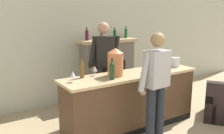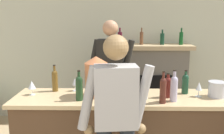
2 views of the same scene
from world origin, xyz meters
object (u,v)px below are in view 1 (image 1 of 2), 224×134
person_customer (156,86)px  wine_bottle_riesling_slim (82,69)px  fireplace_stone (108,69)px  wine_glass_back_row (95,69)px  person_bartender (104,66)px  copper_dispenser (115,62)px  wine_bottle_chardonnay_pale (161,63)px  wine_glass_front_right (73,74)px  wine_bottle_port_short (158,65)px  wine_bottle_rose_blush (158,61)px  wine_glass_near_bucket (150,61)px  wine_glass_mid_counter (144,66)px  wine_bottle_burgundy_dark (112,70)px  wine_glass_front_left (167,62)px  wine_bottle_merlot_tall (154,63)px  ice_bucket_steel (175,62)px

person_customer → wine_bottle_riesling_slim: 1.18m
fireplace_stone → wine_glass_back_row: fireplace_stone is taller
person_bartender → copper_dispenser: size_ratio=4.01×
wine_bottle_chardonnay_pale → wine_glass_front_right: wine_bottle_chardonnay_pale is taller
wine_bottle_port_short → fireplace_stone: bearing=86.5°
wine_bottle_chardonnay_pale → wine_bottle_rose_blush: 0.34m
wine_glass_front_right → wine_bottle_rose_blush: bearing=2.8°
person_bartender → wine_glass_near_bucket: (0.75, -0.42, 0.09)m
wine_bottle_chardonnay_pale → wine_bottle_port_short: wine_bottle_port_short is taller
wine_glass_front_right → wine_glass_mid_counter: size_ratio=1.02×
wine_bottle_burgundy_dark → wine_glass_front_left: size_ratio=1.93×
wine_glass_back_row → wine_glass_mid_counter: (0.82, -0.27, 0.00)m
person_bartender → wine_bottle_merlot_tall: person_bartender is taller
wine_glass_front_right → wine_glass_near_bucket: bearing=5.6°
wine_bottle_port_short → wine_glass_front_left: wine_bottle_port_short is taller
wine_bottle_burgundy_dark → copper_dispenser: bearing=43.1°
wine_bottle_chardonnay_pale → wine_glass_front_left: wine_bottle_chardonnay_pale is taller
copper_dispenser → wine_glass_near_bucket: (0.90, 0.18, -0.11)m
wine_bottle_merlot_tall → wine_glass_front_left: size_ratio=1.62×
person_bartender → wine_glass_back_row: bearing=-135.5°
copper_dispenser → wine_bottle_merlot_tall: 0.81m
wine_bottle_port_short → wine_glass_near_bucket: wine_bottle_port_short is taller
wine_bottle_burgundy_dark → wine_bottle_port_short: (0.88, -0.08, 0.00)m
wine_glass_back_row → wine_glass_front_right: size_ratio=0.96×
copper_dispenser → ice_bucket_steel: bearing=-0.8°
person_customer → wine_bottle_riesling_slim: person_customer is taller
wine_bottle_port_short → wine_glass_near_bucket: (0.19, 0.42, -0.03)m
wine_bottle_port_short → wine_glass_back_row: bearing=156.5°
copper_dispenser → wine_glass_front_right: size_ratio=2.74×
wine_bottle_merlot_tall → wine_bottle_port_short: (-0.09, -0.20, 0.02)m
person_bartender → wine_bottle_rose_blush: 1.03m
person_customer → copper_dispenser: (-0.22, 0.73, 0.26)m
wine_glass_front_left → wine_bottle_port_short: bearing=-153.4°
wine_bottle_port_short → wine_bottle_rose_blush: bearing=46.7°
wine_glass_near_bucket → wine_glass_front_right: size_ratio=1.03×
person_customer → wine_glass_back_row: 1.05m
ice_bucket_steel → wine_bottle_chardonnay_pale: (-0.52, -0.16, 0.06)m
fireplace_stone → wine_glass_mid_counter: 1.71m
person_bartender → ice_bucket_steel: 1.36m
wine_bottle_merlot_tall → wine_glass_back_row: bearing=167.8°
wine_glass_near_bucket → wine_bottle_riesling_slim: bearing=-179.9°
ice_bucket_steel → wine_bottle_riesling_slim: wine_bottle_riesling_slim is taller
person_customer → wine_glass_near_bucket: 1.14m
wine_glass_front_left → wine_glass_near_bucket: bearing=143.0°
wine_bottle_port_short → wine_glass_front_left: size_ratio=2.00×
wine_bottle_port_short → wine_glass_mid_counter: wine_bottle_port_short is taller
fireplace_stone → ice_bucket_steel: fireplace_stone is taller
wine_bottle_merlot_tall → wine_glass_front_left: bearing=4.2°
wine_bottle_burgundy_dark → wine_bottle_rose_blush: wine_bottle_burgundy_dark is taller
wine_glass_front_left → wine_glass_mid_counter: bearing=-173.7°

